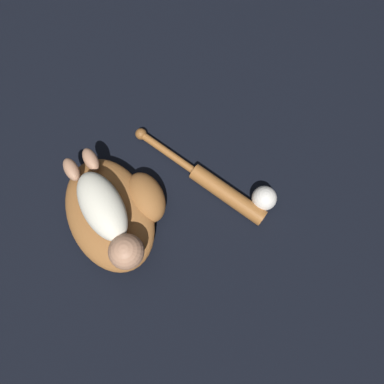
% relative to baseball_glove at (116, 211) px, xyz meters
% --- Properties ---
extents(ground_plane, '(6.00, 6.00, 0.00)m').
position_rel_baseball_glove_xyz_m(ground_plane, '(-0.05, -0.01, -0.05)').
color(ground_plane, black).
extents(baseball_glove, '(0.39, 0.32, 0.11)m').
position_rel_baseball_glove_xyz_m(baseball_glove, '(0.00, 0.00, 0.00)').
color(baseball_glove, '#935B2D').
rests_on(baseball_glove, ground).
extents(baby_figure, '(0.39, 0.12, 0.10)m').
position_rel_baseball_glove_xyz_m(baby_figure, '(0.03, -0.02, 0.10)').
color(baby_figure, silver).
rests_on(baby_figure, baseball_glove).
extents(baseball_bat, '(0.47, 0.24, 0.05)m').
position_rel_baseball_glove_xyz_m(baseball_bat, '(0.07, 0.31, -0.03)').
color(baseball_bat, '#9E602D').
rests_on(baseball_bat, ground).
extents(baseball, '(0.08, 0.08, 0.08)m').
position_rel_baseball_glove_xyz_m(baseball, '(0.19, 0.42, -0.01)').
color(baseball, white).
rests_on(baseball, ground).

